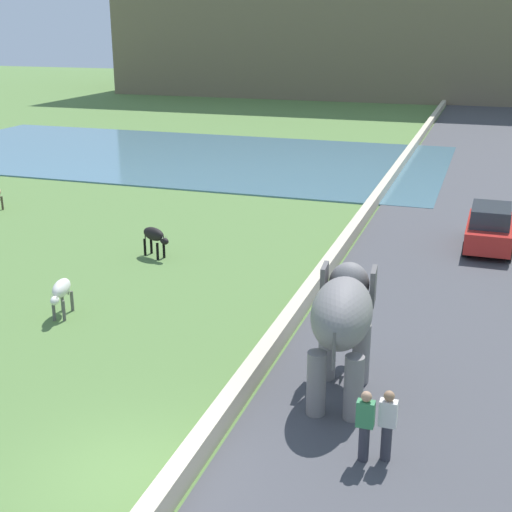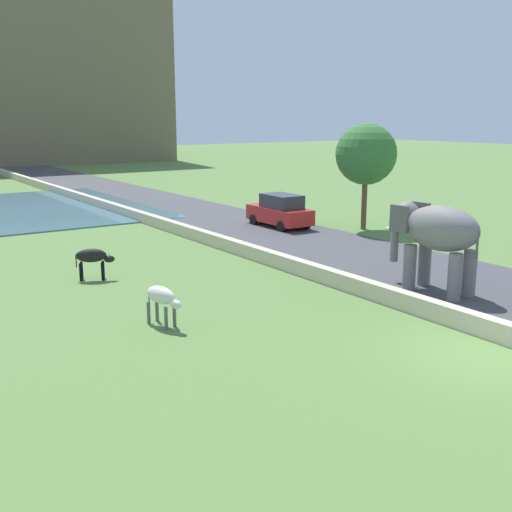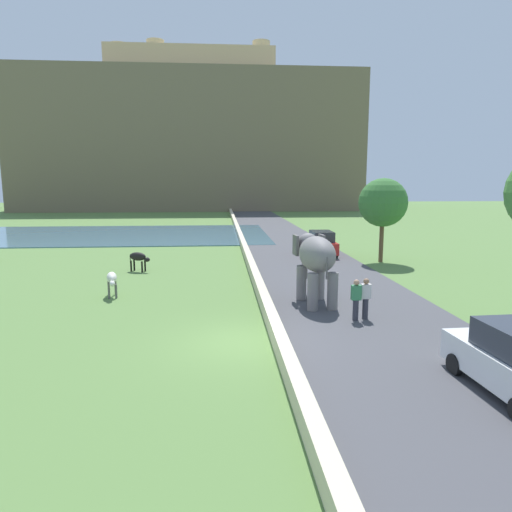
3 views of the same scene
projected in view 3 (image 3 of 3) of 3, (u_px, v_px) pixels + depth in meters
ground_plane at (241, 342)px, 15.02m from camera, size 220.00×220.00×0.00m
road_surface at (294, 251)px, 35.09m from camera, size 7.00×120.00×0.06m
barrier_wall at (246, 252)px, 32.78m from camera, size 0.40×110.00×0.57m
lake at (87, 235)px, 45.51m from camera, size 36.00×18.00×0.08m
hill_distant at (193, 146)px, 93.05m from camera, size 64.00×28.00×25.30m
fort_on_hill at (190, 65)px, 90.52m from camera, size 32.84×8.00×7.83m
elephant at (315, 258)px, 19.39m from camera, size 1.63×3.52×2.99m
person_beside_elephant at (366, 298)px, 17.31m from camera, size 0.36×0.22×1.63m
person_trailing at (356, 299)px, 17.12m from camera, size 0.36×0.22×1.63m
car_red at (321, 243)px, 32.62m from camera, size 1.83×4.02×1.80m
cow_white at (112, 279)px, 20.86m from camera, size 0.69×1.42×1.15m
cow_black at (138, 258)px, 26.85m from camera, size 1.40×0.90×1.15m
tree_near at (383, 203)px, 29.61m from camera, size 3.16×3.16×5.51m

